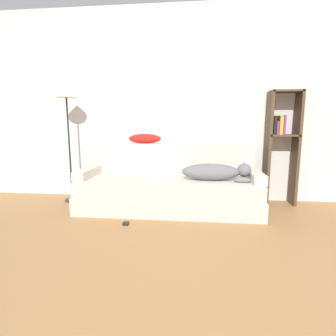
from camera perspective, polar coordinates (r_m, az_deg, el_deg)
name	(u,v)px	position (r m, az deg, el deg)	size (l,w,h in m)	color
wall_back	(190,106)	(3.84, 4.89, 13.40)	(7.54, 0.06, 2.70)	silver
couch	(169,194)	(3.39, 0.17, -5.67)	(2.27, 0.86, 0.40)	beige
couch_backrest	(171,159)	(3.66, 0.74, 2.08)	(2.23, 0.15, 0.42)	beige
couch_arm_left	(88,172)	(3.59, -16.93, -0.93)	(0.15, 0.67, 0.11)	beige
couch_arm_right	(254,176)	(3.39, 18.31, -1.61)	(0.15, 0.67, 0.11)	beige
dog	(215,172)	(3.26, 10.30, -0.81)	(0.84, 0.25, 0.23)	slate
laptop	(160,178)	(3.31, -1.84, -2.23)	(0.37, 0.28, 0.02)	silver
throw_pillow	(145,139)	(3.67, -5.07, 6.38)	(0.45, 0.14, 0.13)	red
bookshelf	(281,141)	(3.83, 23.46, 5.38)	(0.40, 0.26, 1.52)	#4C3823
floor_lamp	(67,101)	(3.91, -21.21, 13.35)	(0.29, 0.29, 1.61)	#232326
power_adapter	(126,223)	(2.96, -9.16, -11.82)	(0.06, 0.06, 0.03)	black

